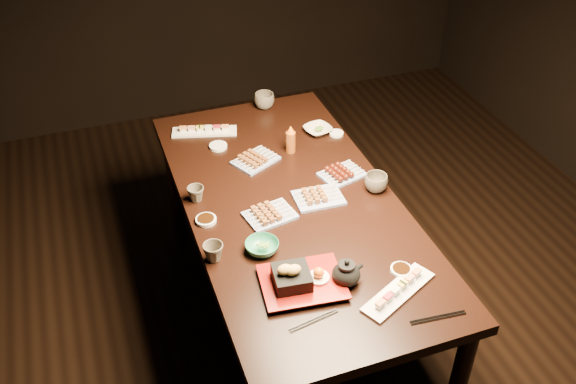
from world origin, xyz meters
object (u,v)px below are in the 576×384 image
object	(u,v)px
teacup_mid_right	(376,183)
teapot	(346,272)
sushi_platter_far	(204,129)
teacup_far_right	(264,101)
edamame_bowl_cream	(318,130)
condiment_bottle	(291,139)
yakitori_plate_left	(255,157)
sushi_platter_near	(399,289)
teacup_near_left	(213,252)
yakitori_plate_center	(270,212)
yakitori_plate_right	(319,194)
dining_table	(292,264)
edamame_bowl_green	(262,247)
teacup_far_left	(196,194)
tempura_tray	(303,275)

from	to	relation	value
teacup_mid_right	teapot	size ratio (longest dim) A/B	0.81
sushi_platter_far	teacup_far_right	bearing A→B (deg)	-143.47
edamame_bowl_cream	condiment_bottle	world-z (taller)	condiment_bottle
yakitori_plate_left	sushi_platter_far	bearing A→B (deg)	89.96
sushi_platter_near	teacup_near_left	xyz separation A→B (m)	(-0.60, 0.40, 0.02)
yakitori_plate_left	condiment_bottle	size ratio (longest dim) A/B	1.38
teacup_near_left	yakitori_plate_center	bearing A→B (deg)	31.43
teacup_near_left	yakitori_plate_right	bearing A→B (deg)	22.57
dining_table	teacup_near_left	xyz separation A→B (m)	(-0.41, -0.24, 0.41)
edamame_bowl_green	teacup_far_left	world-z (taller)	teacup_far_left
teacup_far_left	teacup_near_left	bearing A→B (deg)	-93.07
yakitori_plate_right	tempura_tray	distance (m)	0.53
edamame_bowl_cream	teacup_near_left	xyz separation A→B (m)	(-0.73, -0.73, 0.02)
sushi_platter_far	edamame_bowl_cream	bearing A→B (deg)	176.01
dining_table	teacup_mid_right	xyz separation A→B (m)	(0.38, -0.04, 0.42)
yakitori_plate_right	teacup_far_right	distance (m)	0.84
edamame_bowl_cream	sushi_platter_far	bearing A→B (deg)	160.25
yakitori_plate_right	edamame_bowl_green	xyz separation A→B (m)	(-0.33, -0.24, -0.01)
teacup_mid_right	dining_table	bearing A→B (deg)	173.45
sushi_platter_far	teapot	distance (m)	1.24
dining_table	teacup_near_left	world-z (taller)	teacup_near_left
sushi_platter_far	teacup_far_left	world-z (taller)	teacup_far_left
teapot	teacup_near_left	bearing A→B (deg)	137.82
teapot	yakitori_plate_left	bearing A→B (deg)	86.48
yakitori_plate_left	yakitori_plate_center	bearing A→B (deg)	-125.38
tempura_tray	condiment_bottle	distance (m)	0.90
dining_table	teacup_far_right	distance (m)	0.93
dining_table	edamame_bowl_green	size ratio (longest dim) A/B	13.40
sushi_platter_near	tempura_tray	distance (m)	0.36
edamame_bowl_green	edamame_bowl_cream	bearing A→B (deg)	54.40
yakitori_plate_right	teapot	size ratio (longest dim) A/B	1.65
condiment_bottle	teacup_far_left	bearing A→B (deg)	-156.76
teacup_far_right	yakitori_plate_right	bearing A→B (deg)	-91.60
sushi_platter_far	edamame_bowl_cream	distance (m)	0.57
sushi_platter_near	teacup_far_right	bearing A→B (deg)	65.70
edamame_bowl_cream	teacup_near_left	world-z (taller)	teacup_near_left
teacup_mid_right	yakitori_plate_center	bearing A→B (deg)	-177.98
teacup_near_left	teacup_mid_right	xyz separation A→B (m)	(0.79, 0.19, 0.00)
yakitori_plate_left	tempura_tray	bearing A→B (deg)	-121.79
sushi_platter_near	edamame_bowl_green	world-z (taller)	same
yakitori_plate_center	teacup_near_left	size ratio (longest dim) A/B	2.51
sushi_platter_far	teapot	bearing A→B (deg)	117.38
yakitori_plate_right	edamame_bowl_cream	size ratio (longest dim) A/B	1.59
yakitori_plate_center	edamame_bowl_green	bearing A→B (deg)	-127.23
yakitori_plate_center	condiment_bottle	xyz separation A→B (m)	(0.25, 0.44, 0.05)
edamame_bowl_cream	yakitori_plate_left	bearing A→B (deg)	-159.29
yakitori_plate_left	teacup_far_right	bearing A→B (deg)	40.88
yakitori_plate_right	teacup_mid_right	world-z (taller)	teacup_mid_right
teacup_near_left	teacup_far_left	xyz separation A→B (m)	(0.02, 0.39, -0.00)
yakitori_plate_center	teacup_far_left	world-z (taller)	teacup_far_left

